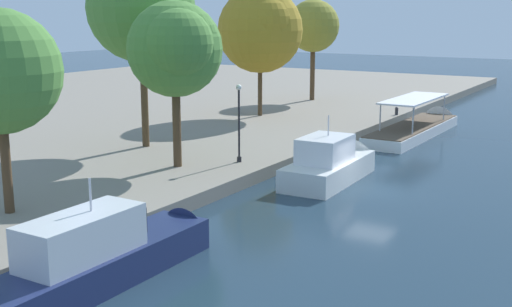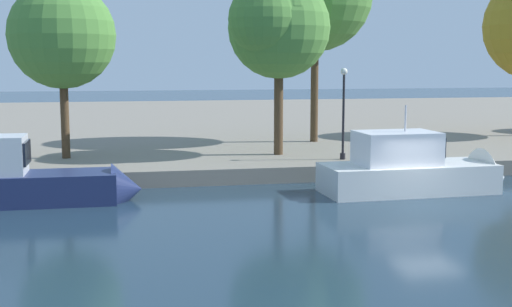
{
  "view_description": "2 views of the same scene",
  "coord_description": "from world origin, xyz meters",
  "px_view_note": "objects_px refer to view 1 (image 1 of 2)",
  "views": [
    {
      "loc": [
        -32.45,
        -12.44,
        9.24
      ],
      "look_at": [
        -4.1,
        4.75,
        2.16
      ],
      "focal_mm": 46.28,
      "sensor_mm": 36.0,
      "label": 1
    },
    {
      "loc": [
        -11.76,
        -24.4,
        5.58
      ],
      "look_at": [
        -6.11,
        3.85,
        1.7
      ],
      "focal_mm": 47.98,
      "sensor_mm": 36.0,
      "label": 2
    }
  ],
  "objects_px": {
    "motor_yacht_1": "(333,165)",
    "mooring_bollard_0": "(397,111)",
    "lamp_post": "(239,120)",
    "tree_1": "(178,47)",
    "tree_2": "(262,29)",
    "tour_boat_2": "(417,130)",
    "tree_3": "(314,24)",
    "tree_0": "(144,7)",
    "motor_yacht_0": "(108,258)"
  },
  "relations": [
    {
      "from": "lamp_post",
      "to": "tree_2",
      "type": "xyz_separation_m",
      "value": [
        15.69,
        7.81,
        4.73
      ]
    },
    {
      "from": "motor_yacht_0",
      "to": "motor_yacht_1",
      "type": "bearing_deg",
      "value": -2.38
    },
    {
      "from": "motor_yacht_0",
      "to": "tree_2",
      "type": "height_order",
      "value": "tree_2"
    },
    {
      "from": "tree_1",
      "to": "tree_2",
      "type": "distance_m",
      "value": 19.5
    },
    {
      "from": "tree_1",
      "to": "mooring_bollard_0",
      "type": "bearing_deg",
      "value": -8.47
    },
    {
      "from": "motor_yacht_0",
      "to": "tree_1",
      "type": "distance_m",
      "value": 15.69
    },
    {
      "from": "motor_yacht_0",
      "to": "mooring_bollard_0",
      "type": "distance_m",
      "value": 37.86
    },
    {
      "from": "tree_0",
      "to": "tree_1",
      "type": "xyz_separation_m",
      "value": [
        -3.62,
        -5.35,
        -2.17
      ]
    },
    {
      "from": "motor_yacht_1",
      "to": "mooring_bollard_0",
      "type": "distance_m",
      "value": 20.69
    },
    {
      "from": "tour_boat_2",
      "to": "tree_2",
      "type": "distance_m",
      "value": 14.98
    },
    {
      "from": "tour_boat_2",
      "to": "tree_1",
      "type": "xyz_separation_m",
      "value": [
        -21.16,
        6.84,
        7.16
      ]
    },
    {
      "from": "mooring_bollard_0",
      "to": "lamp_post",
      "type": "distance_m",
      "value": 22.34
    },
    {
      "from": "lamp_post",
      "to": "tree_1",
      "type": "relative_size",
      "value": 0.49
    },
    {
      "from": "mooring_bollard_0",
      "to": "tree_3",
      "type": "relative_size",
      "value": 0.07
    },
    {
      "from": "tree_1",
      "to": "tree_2",
      "type": "xyz_separation_m",
      "value": [
        18.62,
        5.77,
        0.52
      ]
    },
    {
      "from": "tree_0",
      "to": "tree_1",
      "type": "bearing_deg",
      "value": -124.1
    },
    {
      "from": "mooring_bollard_0",
      "to": "tree_0",
      "type": "height_order",
      "value": "tree_0"
    },
    {
      "from": "motor_yacht_0",
      "to": "mooring_bollard_0",
      "type": "relative_size",
      "value": 15.72
    },
    {
      "from": "lamp_post",
      "to": "tree_3",
      "type": "bearing_deg",
      "value": 18.0
    },
    {
      "from": "motor_yacht_1",
      "to": "tour_boat_2",
      "type": "height_order",
      "value": "motor_yacht_1"
    },
    {
      "from": "mooring_bollard_0",
      "to": "lamp_post",
      "type": "bearing_deg",
      "value": 175.61
    },
    {
      "from": "tree_0",
      "to": "tree_1",
      "type": "height_order",
      "value": "tree_0"
    },
    {
      "from": "motor_yacht_0",
      "to": "motor_yacht_1",
      "type": "height_order",
      "value": "motor_yacht_0"
    },
    {
      "from": "motor_yacht_0",
      "to": "mooring_bollard_0",
      "type": "xyz_separation_m",
      "value": [
        37.75,
        2.81,
        0.27
      ]
    },
    {
      "from": "tree_1",
      "to": "tree_2",
      "type": "height_order",
      "value": "tree_2"
    },
    {
      "from": "motor_yacht_0",
      "to": "lamp_post",
      "type": "distance_m",
      "value": 16.39
    },
    {
      "from": "lamp_post",
      "to": "mooring_bollard_0",
      "type": "bearing_deg",
      "value": -4.39
    },
    {
      "from": "motor_yacht_1",
      "to": "mooring_bollard_0",
      "type": "xyz_separation_m",
      "value": [
        20.4,
        3.45,
        0.3
      ]
    },
    {
      "from": "tour_boat_2",
      "to": "tree_1",
      "type": "height_order",
      "value": "tree_1"
    },
    {
      "from": "motor_yacht_0",
      "to": "tree_3",
      "type": "relative_size",
      "value": 1.11
    },
    {
      "from": "mooring_bollard_0",
      "to": "tree_0",
      "type": "xyz_separation_m",
      "value": [
        -21.48,
        9.08,
        8.5
      ]
    },
    {
      "from": "tree_2",
      "to": "tour_boat_2",
      "type": "bearing_deg",
      "value": -78.62
    },
    {
      "from": "tree_2",
      "to": "motor_yacht_1",
      "type": "bearing_deg",
      "value": -137.03
    },
    {
      "from": "tree_3",
      "to": "motor_yacht_1",
      "type": "bearing_deg",
      "value": -151.31
    },
    {
      "from": "tour_boat_2",
      "to": "tree_2",
      "type": "bearing_deg",
      "value": 101.99
    },
    {
      "from": "motor_yacht_0",
      "to": "tree_0",
      "type": "bearing_deg",
      "value": 35.92
    },
    {
      "from": "tree_3",
      "to": "motor_yacht_0",
      "type": "bearing_deg",
      "value": -162.67
    },
    {
      "from": "tree_0",
      "to": "tree_2",
      "type": "height_order",
      "value": "tree_0"
    },
    {
      "from": "tree_0",
      "to": "lamp_post",
      "type": "bearing_deg",
      "value": -95.33
    },
    {
      "from": "mooring_bollard_0",
      "to": "tree_2",
      "type": "distance_m",
      "value": 13.39
    },
    {
      "from": "motor_yacht_0",
      "to": "tour_boat_2",
      "type": "distance_m",
      "value": 33.81
    },
    {
      "from": "tree_1",
      "to": "tree_3",
      "type": "relative_size",
      "value": 0.94
    },
    {
      "from": "lamp_post",
      "to": "tree_3",
      "type": "distance_m",
      "value": 29.39
    },
    {
      "from": "tree_3",
      "to": "tree_1",
      "type": "bearing_deg",
      "value": -167.21
    },
    {
      "from": "tour_boat_2",
      "to": "lamp_post",
      "type": "distance_m",
      "value": 19.08
    },
    {
      "from": "tree_1",
      "to": "tree_0",
      "type": "bearing_deg",
      "value": 55.9
    },
    {
      "from": "tree_0",
      "to": "tree_1",
      "type": "relative_size",
      "value": 1.33
    },
    {
      "from": "tree_1",
      "to": "lamp_post",
      "type": "bearing_deg",
      "value": -34.79
    },
    {
      "from": "tree_1",
      "to": "tour_boat_2",
      "type": "bearing_deg",
      "value": -17.92
    },
    {
      "from": "tree_1",
      "to": "tree_3",
      "type": "xyz_separation_m",
      "value": [
        30.49,
        6.92,
        0.7
      ]
    }
  ]
}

